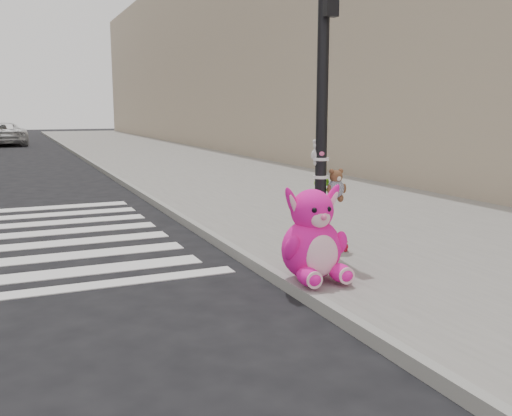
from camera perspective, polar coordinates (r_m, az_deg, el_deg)
name	(u,v)px	position (r m, az deg, el deg)	size (l,w,h in m)	color
ground	(178,331)	(5.70, -7.83, -12.10)	(120.00, 120.00, 0.00)	black
sidewalk_near	(250,181)	(16.53, -0.59, 2.72)	(7.00, 80.00, 0.14)	slate
curb_edge	(131,187)	(15.53, -12.40, 2.02)	(0.12, 80.00, 0.15)	gray
bld_near	(275,47)	(27.93, 1.87, 15.76)	(5.00, 60.00, 10.00)	tan
signal_pole	(323,135)	(8.01, 6.72, 7.27)	(0.70, 0.49, 4.00)	black
pink_bunny	(313,241)	(6.68, 5.72, -3.32)	(0.80, 0.83, 1.14)	#FF15A0
red_teddy	(345,245)	(8.14, 8.91, -3.73)	(0.12, 0.08, 0.18)	#B2112B
car_white_near	(3,134)	(37.33, -24.01, 6.78)	(2.23, 4.85, 1.35)	silver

